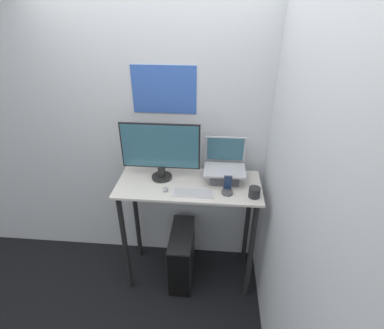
# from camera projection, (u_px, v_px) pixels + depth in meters

# --- Properties ---
(ground_plane) EXTENTS (12.00, 12.00, 0.00)m
(ground_plane) POSITION_uv_depth(u_px,v_px,m) (187.00, 294.00, 2.75)
(ground_plane) COLOR black
(wall_back) EXTENTS (6.00, 0.06, 2.60)m
(wall_back) POSITION_uv_depth(u_px,v_px,m) (192.00, 139.00, 2.62)
(wall_back) COLOR silver
(wall_back) RESTS_ON ground_plane
(wall_side_right) EXTENTS (0.05, 6.00, 2.60)m
(wall_side_right) POSITION_uv_depth(u_px,v_px,m) (282.00, 178.00, 2.06)
(wall_side_right) COLOR silver
(wall_side_right) RESTS_ON ground_plane
(desk) EXTENTS (1.18, 0.50, 1.06)m
(desk) POSITION_uv_depth(u_px,v_px,m) (189.00, 206.00, 2.56)
(desk) COLOR beige
(desk) RESTS_ON ground_plane
(laptop) EXTENTS (0.34, 0.27, 0.35)m
(laptop) POSITION_uv_depth(u_px,v_px,m) (224.00, 170.00, 2.46)
(laptop) COLOR #4C4C51
(laptop) RESTS_ON desk
(monitor) EXTENTS (0.64, 0.17, 0.49)m
(monitor) POSITION_uv_depth(u_px,v_px,m) (160.00, 151.00, 2.40)
(monitor) COLOR black
(monitor) RESTS_ON desk
(keyboard) EXTENTS (0.32, 0.11, 0.02)m
(keyboard) POSITION_uv_depth(u_px,v_px,m) (193.00, 193.00, 2.32)
(keyboard) COLOR silver
(keyboard) RESTS_ON desk
(mouse) EXTENTS (0.04, 0.06, 0.03)m
(mouse) POSITION_uv_depth(u_px,v_px,m) (165.00, 189.00, 2.35)
(mouse) COLOR #99999E
(mouse) RESTS_ON desk
(cell_phone) EXTENTS (0.09, 0.09, 0.16)m
(cell_phone) POSITION_uv_depth(u_px,v_px,m) (227.00, 189.00, 2.31)
(cell_phone) COLOR #4C4C51
(cell_phone) RESTS_ON desk
(computer_tower) EXTENTS (0.20, 0.52, 0.53)m
(computer_tower) POSITION_uv_depth(u_px,v_px,m) (182.00, 255.00, 2.82)
(computer_tower) COLOR black
(computer_tower) RESTS_ON ground_plane
(mug) EXTENTS (0.09, 0.09, 0.08)m
(mug) POSITION_uv_depth(u_px,v_px,m) (254.00, 192.00, 2.27)
(mug) COLOR #262628
(mug) RESTS_ON desk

